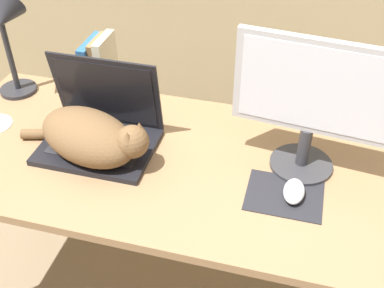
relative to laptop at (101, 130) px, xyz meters
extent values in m
cube|color=#93704C|center=(0.17, -0.02, -0.07)|extent=(1.38, 0.68, 0.03)
cylinder|color=#38383D|center=(-0.47, 0.27, -0.42)|extent=(0.04, 0.04, 0.68)
cylinder|color=#38383D|center=(0.82, 0.27, -0.42)|extent=(0.04, 0.04, 0.68)
cube|color=black|center=(0.00, -0.03, -0.04)|extent=(0.35, 0.26, 0.02)
cube|color=#28282D|center=(0.00, -0.04, -0.03)|extent=(0.28, 0.13, 0.00)
cube|color=black|center=(0.00, 0.07, 0.09)|extent=(0.35, 0.05, 0.25)
cube|color=black|center=(0.00, 0.07, 0.09)|extent=(0.31, 0.04, 0.22)
ellipsoid|color=brown|center=(-0.01, -0.07, 0.02)|extent=(0.37, 0.29, 0.15)
sphere|color=brown|center=(0.14, -0.09, 0.05)|extent=(0.10, 0.10, 0.10)
cone|color=brown|center=(0.16, -0.07, 0.09)|extent=(0.04, 0.04, 0.03)
cone|color=brown|center=(0.14, -0.12, 0.09)|extent=(0.04, 0.04, 0.03)
cylinder|color=brown|center=(-0.19, -0.03, -0.03)|extent=(0.14, 0.07, 0.03)
cylinder|color=#333338|center=(0.61, 0.05, -0.05)|extent=(0.18, 0.18, 0.01)
cylinder|color=#333338|center=(0.61, 0.05, 0.02)|extent=(0.04, 0.04, 0.12)
cube|color=#B2B2B7|center=(0.61, 0.05, 0.22)|extent=(0.44, 0.07, 0.28)
cube|color=silver|center=(0.62, 0.04, 0.22)|extent=(0.40, 0.05, 0.24)
cube|color=#232328|center=(0.58, -0.09, -0.05)|extent=(0.21, 0.17, 0.00)
ellipsoid|color=silver|center=(0.60, -0.09, -0.03)|extent=(0.06, 0.10, 0.04)
cube|color=#285B93|center=(-0.12, 0.23, 0.06)|extent=(0.04, 0.15, 0.22)
cube|color=olive|center=(-0.09, 0.23, 0.07)|extent=(0.02, 0.12, 0.23)
cube|color=beige|center=(-0.07, 0.23, 0.07)|extent=(0.03, 0.13, 0.24)
cylinder|color=#28282D|center=(-0.42, 0.20, -0.04)|extent=(0.13, 0.13, 0.01)
cylinder|color=#28282D|center=(-0.42, 0.20, 0.11)|extent=(0.02, 0.02, 0.30)
cone|color=#28282D|center=(-0.37, 0.16, 0.26)|extent=(0.11, 0.13, 0.14)
camera|label=1|loc=(0.58, -1.08, 0.89)|focal=45.00mm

